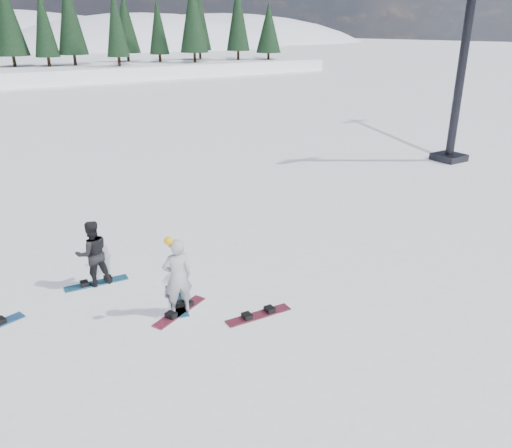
{
  "coord_description": "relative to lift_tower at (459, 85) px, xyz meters",
  "views": [
    {
      "loc": [
        -5.71,
        -9.22,
        5.83
      ],
      "look_at": [
        1.03,
        0.66,
        1.1
      ],
      "focal_mm": 35.0,
      "sensor_mm": 36.0,
      "label": 1
    }
  ],
  "objects": [
    {
      "name": "lift_tower",
      "position": [
        0.0,
        0.0,
        0.0
      ],
      "size": [
        2.32,
        1.29,
        8.4
      ],
      "rotation": [
        0.0,
        0.0,
        -0.02
      ],
      "color": "black",
      "rests_on": "ground"
    },
    {
      "name": "snowboard_woman",
      "position": [
        -16.42,
        -5.04,
        -3.4
      ],
      "size": [
        1.48,
        0.87,
        0.03
      ],
      "primitive_type": "cube",
      "rotation": [
        0.0,
        0.0,
        0.42
      ],
      "color": "maroon",
      "rests_on": "ground"
    },
    {
      "name": "snowboard_loose_a",
      "position": [
        -16.26,
        -4.57,
        -3.4
      ],
      "size": [
        0.66,
        1.52,
        0.03
      ],
      "primitive_type": "cube",
      "rotation": [
        0.0,
        0.0,
        1.31
      ],
      "color": "#16557A",
      "rests_on": "ground"
    },
    {
      "name": "snowboarder_woman",
      "position": [
        -16.42,
        -5.04,
        -2.54
      ],
      "size": [
        0.68,
        0.49,
        1.89
      ],
      "rotation": [
        0.0,
        0.0,
        3.02
      ],
      "color": "#A8A7AD",
      "rests_on": "ground"
    },
    {
      "name": "ground",
      "position": [
        -14.65,
        -4.59,
        -3.42
      ],
      "size": [
        420.0,
        420.0,
        0.0
      ],
      "primitive_type": "plane",
      "color": "white",
      "rests_on": "ground"
    },
    {
      "name": "snowboarder_man",
      "position": [
        -17.51,
        -2.71,
        -2.6
      ],
      "size": [
        0.83,
        0.66,
        1.64
      ],
      "primitive_type": "imported",
      "rotation": [
        0.0,
        0.0,
        3.09
      ],
      "color": "black",
      "rests_on": "ground"
    },
    {
      "name": "snowboard_loose_b",
      "position": [
        -15.07,
        -6.13,
        -3.4
      ],
      "size": [
        1.52,
        0.41,
        0.03
      ],
      "primitive_type": "cube",
      "rotation": [
        0.0,
        0.0,
        -0.09
      ],
      "color": "maroon",
      "rests_on": "ground"
    },
    {
      "name": "snowboard_man",
      "position": [
        -17.51,
        -2.71,
        -3.4
      ],
      "size": [
        1.52,
        0.45,
        0.03
      ],
      "primitive_type": "cube",
      "rotation": [
        0.0,
        0.0,
        -0.11
      ],
      "color": "#19638C",
      "rests_on": "ground"
    }
  ]
}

